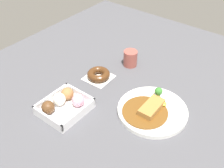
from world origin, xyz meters
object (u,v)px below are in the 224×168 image
Objects in this scene: curry_plate at (152,110)px; coffee_mug at (130,58)px; donut_box at (64,104)px; chocolate_ring_donut at (99,75)px.

coffee_mug is at bearing -130.52° from curry_plate.
curry_plate is 1.48× the size of donut_box.
curry_plate and donut_box have the same top height.
coffee_mug is (-0.22, -0.26, 0.03)m from curry_plate.
coffee_mug reaches higher than donut_box.
donut_box is 2.39× the size of coffee_mug.
curry_plate reaches higher than chocolate_ring_donut.
donut_box is 0.24m from chocolate_ring_donut.
donut_box is at bearing 5.72° from chocolate_ring_donut.
coffee_mug is at bearing 162.31° from chocolate_ring_donut.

